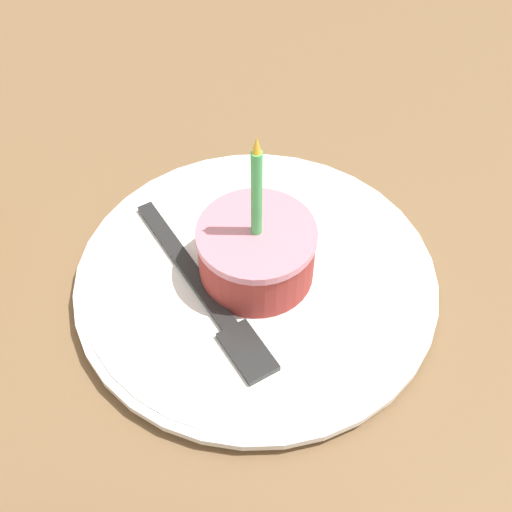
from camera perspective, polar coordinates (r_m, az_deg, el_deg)
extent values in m
cube|color=brown|center=(0.56, -0.55, -2.14)|extent=(2.40, 2.40, 0.04)
cylinder|color=white|center=(0.53, 0.00, -2.08)|extent=(0.25, 0.25, 0.01)
cylinder|color=white|center=(0.53, 0.00, -1.88)|extent=(0.27, 0.27, 0.01)
cylinder|color=#99332D|center=(0.51, 0.04, 0.05)|extent=(0.08, 0.08, 0.04)
cylinder|color=#D17A8C|center=(0.49, 0.04, 1.74)|extent=(0.09, 0.09, 0.01)
cylinder|color=#4CBF66|center=(0.46, 0.05, 4.96)|extent=(0.01, 0.01, 0.07)
cone|color=yellow|center=(0.44, 0.05, 8.91)|extent=(0.01, 0.01, 0.01)
cube|color=#262626|center=(0.53, -5.73, -0.55)|extent=(0.12, 0.09, 0.00)
cube|color=#262626|center=(0.48, -0.68, -7.66)|extent=(0.05, 0.05, 0.00)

